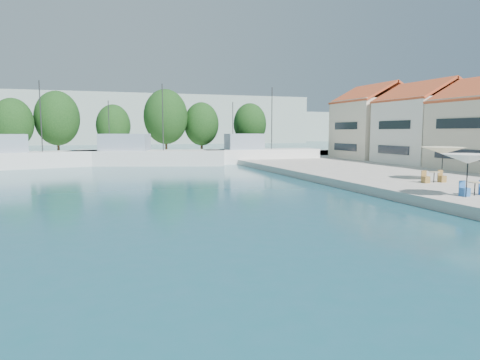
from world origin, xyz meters
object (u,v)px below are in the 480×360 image
object	(u,v)px
trawler_02	(23,159)
trawler_04	(258,155)
umbrella_cream	(443,151)
umbrella_white	(468,159)
trawler_03	(144,156)

from	to	relation	value
trawler_02	trawler_04	xyz separation A→B (m)	(27.82, -0.72, 0.00)
umbrella_cream	umbrella_white	bearing A→B (deg)	-125.45
trawler_02	umbrella_cream	size ratio (longest dim) A/B	5.37
trawler_02	trawler_03	distance (m)	13.34
trawler_02	umbrella_white	bearing A→B (deg)	-67.76
trawler_02	trawler_04	bearing A→B (deg)	-16.06
trawler_03	umbrella_cream	bearing A→B (deg)	-40.49
trawler_02	trawler_03	world-z (taller)	same
trawler_02	trawler_03	size ratio (longest dim) A/B	0.86
trawler_04	umbrella_cream	xyz separation A→B (m)	(3.48, -27.92, 1.68)
umbrella_white	umbrella_cream	world-z (taller)	umbrella_cream
trawler_02	umbrella_cream	xyz separation A→B (m)	(31.30, -28.64, 1.68)
trawler_02	umbrella_white	distance (m)	44.24
trawler_02	umbrella_white	size ratio (longest dim) A/B	6.14
trawler_03	trawler_02	bearing A→B (deg)	-160.85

